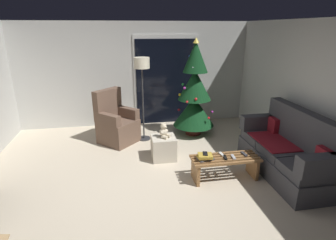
{
  "coord_description": "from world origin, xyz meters",
  "views": [
    {
      "loc": [
        -0.36,
        -3.55,
        2.35
      ],
      "look_at": [
        0.4,
        0.7,
        0.85
      ],
      "focal_mm": 28.51,
      "sensor_mm": 36.0,
      "label": 1
    }
  ],
  "objects_px": {
    "cell_phone": "(205,154)",
    "book_stack": "(205,157)",
    "floor_lamp": "(142,71)",
    "remote_silver": "(233,157)",
    "remote_white": "(222,154)",
    "couch": "(288,151)",
    "armchair": "(116,124)",
    "coffee_table": "(225,164)",
    "christmas_tree": "(194,94)",
    "ottoman": "(164,148)",
    "teddy_bear_honey_by_tree": "(164,137)",
    "remote_black": "(225,157)",
    "teddy_bear_cream": "(164,131)",
    "remote_graphite": "(244,154)"
  },
  "relations": [
    {
      "from": "ottoman",
      "to": "teddy_bear_honey_by_tree",
      "type": "bearing_deg",
      "value": 79.49
    },
    {
      "from": "remote_black",
      "to": "ottoman",
      "type": "relative_size",
      "value": 0.35
    },
    {
      "from": "remote_graphite",
      "to": "armchair",
      "type": "relative_size",
      "value": 0.14
    },
    {
      "from": "remote_silver",
      "to": "cell_phone",
      "type": "xyz_separation_m",
      "value": [
        -0.46,
        0.03,
        0.08
      ]
    },
    {
      "from": "christmas_tree",
      "to": "teddy_bear_honey_by_tree",
      "type": "distance_m",
      "value": 1.19
    },
    {
      "from": "remote_silver",
      "to": "remote_black",
      "type": "distance_m",
      "value": 0.13
    },
    {
      "from": "armchair",
      "to": "ottoman",
      "type": "bearing_deg",
      "value": -47.87
    },
    {
      "from": "coffee_table",
      "to": "teddy_bear_cream",
      "type": "distance_m",
      "value": 1.26
    },
    {
      "from": "remote_black",
      "to": "remote_white",
      "type": "bearing_deg",
      "value": 107.94
    },
    {
      "from": "teddy_bear_honey_by_tree",
      "to": "remote_black",
      "type": "bearing_deg",
      "value": -65.91
    },
    {
      "from": "couch",
      "to": "cell_phone",
      "type": "xyz_separation_m",
      "value": [
        -1.43,
        0.02,
        0.08
      ]
    },
    {
      "from": "armchair",
      "to": "teddy_bear_cream",
      "type": "xyz_separation_m",
      "value": [
        0.88,
        -0.97,
        0.15
      ]
    },
    {
      "from": "coffee_table",
      "to": "floor_lamp",
      "type": "relative_size",
      "value": 0.62
    },
    {
      "from": "coffee_table",
      "to": "cell_phone",
      "type": "xyz_separation_m",
      "value": [
        -0.34,
        0.0,
        0.22
      ]
    },
    {
      "from": "couch",
      "to": "floor_lamp",
      "type": "relative_size",
      "value": 1.09
    },
    {
      "from": "christmas_tree",
      "to": "ottoman",
      "type": "bearing_deg",
      "value": -128.64
    },
    {
      "from": "ottoman",
      "to": "teddy_bear_cream",
      "type": "height_order",
      "value": "teddy_bear_cream"
    },
    {
      "from": "book_stack",
      "to": "teddy_bear_cream",
      "type": "relative_size",
      "value": 0.95
    },
    {
      "from": "remote_white",
      "to": "couch",
      "type": "bearing_deg",
      "value": -13.56
    },
    {
      "from": "cell_phone",
      "to": "book_stack",
      "type": "bearing_deg",
      "value": -91.23
    },
    {
      "from": "teddy_bear_cream",
      "to": "floor_lamp",
      "type": "bearing_deg",
      "value": 106.02
    },
    {
      "from": "cell_phone",
      "to": "teddy_bear_honey_by_tree",
      "type": "relative_size",
      "value": 0.5
    },
    {
      "from": "book_stack",
      "to": "floor_lamp",
      "type": "distance_m",
      "value": 2.32
    },
    {
      "from": "remote_black",
      "to": "book_stack",
      "type": "distance_m",
      "value": 0.33
    },
    {
      "from": "remote_black",
      "to": "ottoman",
      "type": "bearing_deg",
      "value": 144.47
    },
    {
      "from": "ottoman",
      "to": "teddy_bear_honey_by_tree",
      "type": "distance_m",
      "value": 0.73
    },
    {
      "from": "remote_graphite",
      "to": "remote_black",
      "type": "distance_m",
      "value": 0.36
    },
    {
      "from": "ottoman",
      "to": "remote_white",
      "type": "bearing_deg",
      "value": -43.36
    },
    {
      "from": "armchair",
      "to": "couch",
      "type": "bearing_deg",
      "value": -33.32
    },
    {
      "from": "remote_silver",
      "to": "cell_phone",
      "type": "height_order",
      "value": "cell_phone"
    },
    {
      "from": "cell_phone",
      "to": "ottoman",
      "type": "distance_m",
      "value": 1.06
    },
    {
      "from": "remote_silver",
      "to": "armchair",
      "type": "bearing_deg",
      "value": -38.73
    },
    {
      "from": "ottoman",
      "to": "teddy_bear_honey_by_tree",
      "type": "height_order",
      "value": "ottoman"
    },
    {
      "from": "christmas_tree",
      "to": "couch",
      "type": "bearing_deg",
      "value": -61.68
    },
    {
      "from": "cell_phone",
      "to": "couch",
      "type": "bearing_deg",
      "value": 12.54
    },
    {
      "from": "remote_black",
      "to": "cell_phone",
      "type": "xyz_separation_m",
      "value": [
        -0.33,
        0.03,
        0.08
      ]
    },
    {
      "from": "teddy_bear_cream",
      "to": "cell_phone",
      "type": "bearing_deg",
      "value": -59.29
    },
    {
      "from": "remote_black",
      "to": "remote_silver",
      "type": "bearing_deg",
      "value": 8.41
    },
    {
      "from": "armchair",
      "to": "coffee_table",
      "type": "bearing_deg",
      "value": -46.71
    },
    {
      "from": "cell_phone",
      "to": "floor_lamp",
      "type": "relative_size",
      "value": 0.08
    },
    {
      "from": "teddy_bear_cream",
      "to": "teddy_bear_honey_by_tree",
      "type": "relative_size",
      "value": 1.0
    },
    {
      "from": "remote_white",
      "to": "book_stack",
      "type": "height_order",
      "value": "book_stack"
    },
    {
      "from": "couch",
      "to": "remote_black",
      "type": "height_order",
      "value": "couch"
    },
    {
      "from": "ottoman",
      "to": "remote_silver",
      "type": "bearing_deg",
      "value": -42.72
    },
    {
      "from": "remote_white",
      "to": "ottoman",
      "type": "height_order",
      "value": "ottoman"
    },
    {
      "from": "book_stack",
      "to": "teddy_bear_cream",
      "type": "distance_m",
      "value": 1.04
    },
    {
      "from": "couch",
      "to": "floor_lamp",
      "type": "height_order",
      "value": "floor_lamp"
    },
    {
      "from": "christmas_tree",
      "to": "ottoman",
      "type": "distance_m",
      "value": 1.59
    },
    {
      "from": "floor_lamp",
      "to": "ottoman",
      "type": "height_order",
      "value": "floor_lamp"
    },
    {
      "from": "remote_white",
      "to": "christmas_tree",
      "type": "xyz_separation_m",
      "value": [
        0.04,
        1.89,
        0.56
      ]
    }
  ]
}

